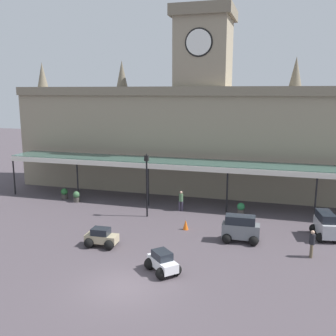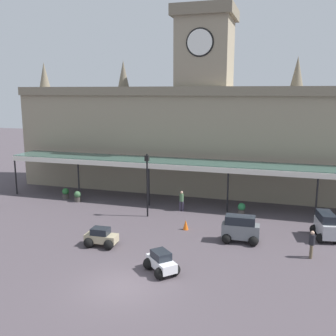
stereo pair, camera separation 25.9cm
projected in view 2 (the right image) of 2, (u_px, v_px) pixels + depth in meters
ground_plane at (122, 286)px, 19.50m from camera, size 140.00×140.00×0.00m
station_building at (204, 133)px, 37.40m from camera, size 36.81×6.06×17.14m
entrance_canopy at (191, 163)px, 32.88m from camera, size 33.75×3.26×3.77m
car_white_sedan at (161, 263)px, 20.95m from camera, size 2.22×2.21×1.19m
car_grey_van at (240, 230)px, 25.10m from camera, size 2.43×1.65×1.77m
car_silver_van at (325, 227)px, 25.71m from camera, size 1.87×2.53×1.77m
car_beige_sedan at (101, 238)px, 24.52m from camera, size 2.08×1.57×1.19m
pedestrian_crossing_forecourt at (182, 200)px, 31.63m from camera, size 0.39×0.34×1.67m
pedestrian_beside_cars at (312, 243)px, 22.67m from camera, size 0.34×0.39×1.67m
victorian_lamppost at (147, 178)px, 29.82m from camera, size 0.30×0.30×4.99m
traffic_cone at (186, 225)px, 27.43m from camera, size 0.40×0.40×0.71m
planter_by_canopy at (241, 209)px, 30.72m from camera, size 0.60×0.60×0.96m
planter_forecourt_centre at (66, 193)px, 35.42m from camera, size 0.60×0.60×0.96m
planter_near_kerb at (78, 196)px, 34.37m from camera, size 0.60×0.60×0.96m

